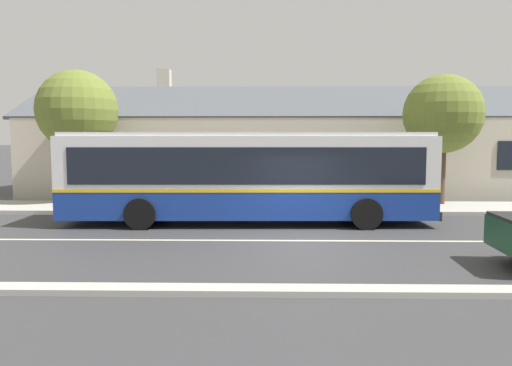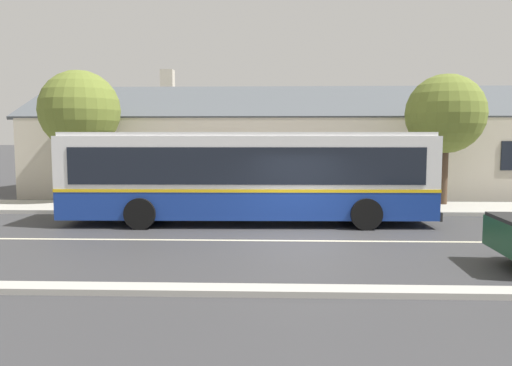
% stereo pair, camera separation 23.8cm
% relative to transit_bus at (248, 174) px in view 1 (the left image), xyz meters
% --- Properties ---
extents(ground_plane, '(300.00, 300.00, 0.00)m').
position_rel_transit_bus_xyz_m(ground_plane, '(1.63, -2.90, -1.65)').
color(ground_plane, '#38383A').
extents(sidewalk_far, '(60.00, 3.00, 0.15)m').
position_rel_transit_bus_xyz_m(sidewalk_far, '(1.63, 3.10, -1.58)').
color(sidewalk_far, '#ADAAA3').
rests_on(sidewalk_far, ground).
extents(curb_near, '(60.00, 0.50, 0.12)m').
position_rel_transit_bus_xyz_m(curb_near, '(1.63, -7.65, -1.59)').
color(curb_near, '#ADAAA3').
rests_on(curb_near, ground).
extents(lane_divider_stripe, '(60.00, 0.16, 0.01)m').
position_rel_transit_bus_xyz_m(lane_divider_stripe, '(1.63, -2.90, -1.65)').
color(lane_divider_stripe, beige).
rests_on(lane_divider_stripe, ground).
extents(community_building, '(27.18, 9.30, 6.63)m').
position_rel_transit_bus_xyz_m(community_building, '(2.24, 10.44, 0.35)').
color(community_building, beige).
rests_on(community_building, ground).
extents(transit_bus, '(12.30, 2.95, 3.06)m').
position_rel_transit_bus_xyz_m(transit_bus, '(0.00, 0.00, 0.00)').
color(transit_bus, navy).
rests_on(transit_bus, ground).
extents(bench_by_building, '(1.64, 0.51, 0.94)m').
position_rel_transit_bus_xyz_m(bench_by_building, '(-5.18, 3.14, -1.08)').
color(bench_by_building, '#4C4C4C').
rests_on(bench_by_building, sidewalk_far).
extents(street_tree_primary, '(3.21, 3.21, 5.45)m').
position_rel_transit_bus_xyz_m(street_tree_primary, '(7.85, 3.91, 2.17)').
color(street_tree_primary, '#4C3828').
rests_on(street_tree_primary, ground).
extents(street_tree_secondary, '(3.38, 3.38, 5.71)m').
position_rel_transit_bus_xyz_m(street_tree_secondary, '(-7.34, 4.26, 2.34)').
color(street_tree_secondary, '#4C3828').
rests_on(street_tree_secondary, ground).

